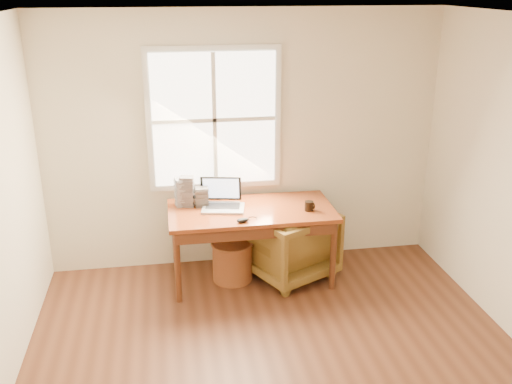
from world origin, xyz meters
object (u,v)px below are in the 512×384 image
laptop (223,195)px  coffee_mug (309,206)px  armchair (289,243)px  wicker_stool (232,261)px  cd_stack_a (183,192)px  desk (251,211)px

laptop → coffee_mug: size_ratio=4.49×
armchair → coffee_mug: bearing=112.6°
wicker_stool → coffee_mug: bearing=-10.4°
armchair → wicker_stool: bearing=-27.1°
cd_stack_a → wicker_stool: bearing=-24.1°
armchair → laptop: laptop is taller
desk → laptop: bearing=173.3°
armchair → coffee_mug: (0.16, -0.13, 0.44)m
coffee_mug → cd_stack_a: bearing=154.6°
desk → wicker_stool: 0.57m
cd_stack_a → laptop: bearing=-24.4°
wicker_stool → cd_stack_a: (-0.45, 0.20, 0.69)m
coffee_mug → armchair: bearing=130.1°
laptop → cd_stack_a: size_ratio=1.51×
wicker_stool → cd_stack_a: size_ratio=1.41×
wicker_stool → laptop: bearing=157.6°
laptop → cd_stack_a: 0.41m
desk → cd_stack_a: bearing=162.6°
desk → armchair: bearing=0.0°
laptop → coffee_mug: (0.81, -0.17, -0.10)m
laptop → desk: bearing=4.1°
desk → wicker_stool: (-0.19, 0.00, -0.53)m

